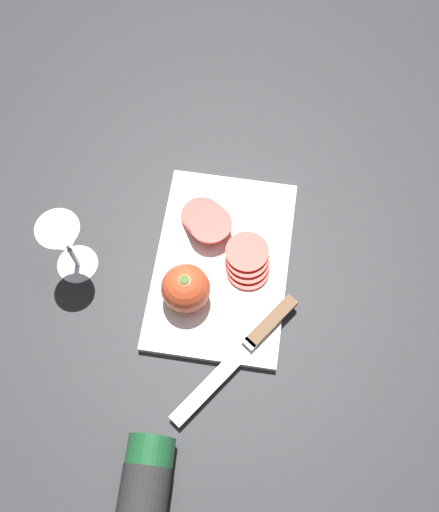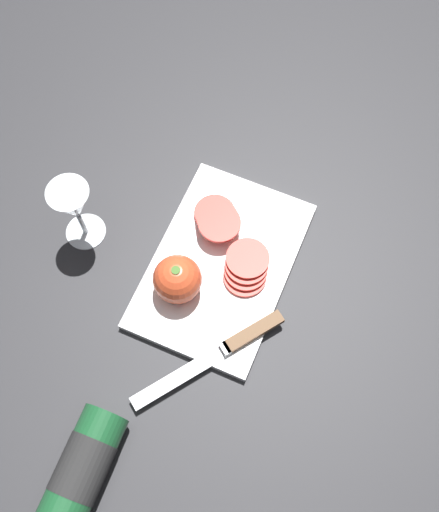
{
  "view_description": "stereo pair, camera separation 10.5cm",
  "coord_description": "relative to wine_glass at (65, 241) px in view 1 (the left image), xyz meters",
  "views": [
    {
      "loc": [
        -0.33,
        -0.06,
        1.01
      ],
      "look_at": [
        0.07,
        0.0,
        0.05
      ],
      "focal_mm": 42.0,
      "sensor_mm": 36.0,
      "label": 1
    },
    {
      "loc": [
        -0.3,
        -0.16,
        1.01
      ],
      "look_at": [
        0.07,
        0.0,
        0.05
      ],
      "focal_mm": 42.0,
      "sensor_mm": 36.0,
      "label": 2
    }
  ],
  "objects": [
    {
      "name": "wine_glass",
      "position": [
        0.0,
        0.0,
        0.0
      ],
      "size": [
        0.07,
        0.07,
        0.15
      ],
      "color": "silver",
      "rests_on": "ground_plane"
    },
    {
      "name": "ground_plane",
      "position": [
        -0.04,
        -0.26,
        -0.1
      ],
      "size": [
        3.0,
        3.0,
        0.0
      ],
      "primitive_type": "plane",
      "color": "#28282B"
    },
    {
      "name": "whole_tomato",
      "position": [
        -0.04,
        -0.21,
        -0.04
      ],
      "size": [
        0.08,
        0.08,
        0.09
      ],
      "color": "#DB4C28",
      "rests_on": "cutting_board"
    },
    {
      "name": "knife",
      "position": [
        -0.09,
        -0.34,
        -0.08
      ],
      "size": [
        0.25,
        0.19,
        0.01
      ],
      "rotation": [
        0.0,
        0.0,
        2.52
      ],
      "color": "silver",
      "rests_on": "cutting_board"
    },
    {
      "name": "cutting_board",
      "position": [
        0.03,
        -0.26,
        -0.09
      ],
      "size": [
        0.36,
        0.24,
        0.02
      ],
      "color": "white",
      "rests_on": "ground_plane"
    },
    {
      "name": "tomato_slice_stack_near",
      "position": [
        0.11,
        -0.22,
        -0.07
      ],
      "size": [
        0.1,
        0.1,
        0.04
      ],
      "color": "red",
      "rests_on": "cutting_board"
    },
    {
      "name": "tomato_slice_stack_far",
      "position": [
        0.04,
        -0.31,
        -0.07
      ],
      "size": [
        0.1,
        0.08,
        0.03
      ],
      "color": "red",
      "rests_on": "cutting_board"
    }
  ]
}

